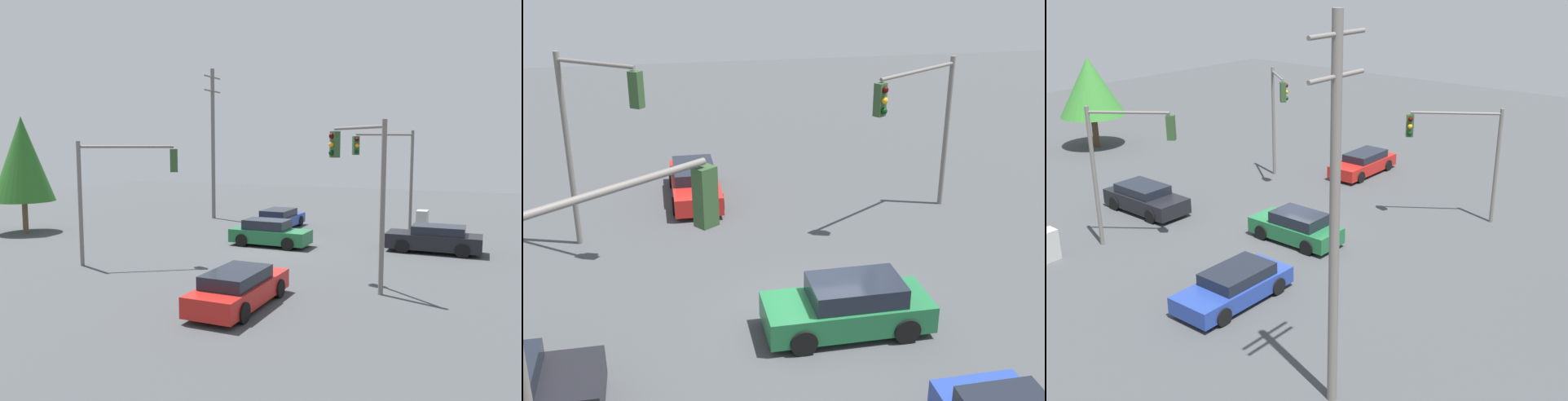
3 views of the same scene
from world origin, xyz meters
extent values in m
plane|color=#424447|center=(0.00, 0.00, 0.00)|extent=(80.00, 80.00, 0.00)
cube|color=#1E6638|center=(-0.41, -0.40, 0.54)|extent=(1.72, 4.25, 0.71)
cube|color=black|center=(-0.41, -0.62, 1.16)|extent=(1.52, 2.34, 0.52)
cylinder|color=black|center=(-1.23, 0.91, 0.34)|extent=(0.22, 0.68, 0.68)
cylinder|color=black|center=(0.41, 0.91, 0.34)|extent=(0.22, 0.68, 0.68)
cylinder|color=black|center=(-1.23, -1.72, 0.34)|extent=(0.22, 0.68, 0.68)
cylinder|color=black|center=(0.41, -1.72, 0.34)|extent=(0.22, 0.68, 0.68)
cube|color=#233D93|center=(-6.12, -2.14, 0.51)|extent=(4.67, 1.90, 0.64)
cube|color=black|center=(-5.88, -2.14, 1.05)|extent=(2.57, 1.67, 0.45)
cylinder|color=black|center=(-7.56, -3.04, 0.34)|extent=(0.68, 0.22, 0.68)
cylinder|color=black|center=(-7.56, -1.24, 0.34)|extent=(0.68, 0.22, 0.68)
cylinder|color=black|center=(-4.67, -3.04, 0.34)|extent=(0.68, 0.22, 0.68)
cylinder|color=black|center=(-4.67, -1.24, 0.34)|extent=(0.68, 0.22, 0.68)
cube|color=black|center=(-2.25, 7.81, 0.57)|extent=(1.86, 4.57, 0.75)
cube|color=black|center=(-2.25, 8.04, 1.16)|extent=(1.64, 2.52, 0.43)
cylinder|color=black|center=(-1.36, 6.39, 0.35)|extent=(0.22, 0.70, 0.70)
cylinder|color=black|center=(-3.13, 6.39, 0.35)|extent=(0.22, 0.70, 0.70)
cylinder|color=black|center=(-1.36, 9.23, 0.35)|extent=(0.22, 0.70, 0.70)
cylinder|color=black|center=(-3.13, 9.23, 0.35)|extent=(0.22, 0.70, 0.70)
cube|color=red|center=(9.63, 2.73, 0.52)|extent=(4.70, 1.74, 0.67)
cube|color=black|center=(9.86, 2.73, 1.07)|extent=(2.59, 1.53, 0.44)
cylinder|color=black|center=(8.17, 1.90, 0.33)|extent=(0.66, 0.22, 0.66)
cylinder|color=black|center=(8.17, 3.55, 0.33)|extent=(0.66, 0.22, 0.66)
cylinder|color=black|center=(11.09, 1.90, 0.33)|extent=(0.66, 0.22, 0.66)
cylinder|color=black|center=(11.09, 3.55, 0.33)|extent=(0.66, 0.22, 0.66)
cylinder|color=slate|center=(6.34, 6.79, 3.15)|extent=(0.18, 0.18, 6.30)
cylinder|color=slate|center=(5.45, 5.65, 6.05)|extent=(1.88, 2.36, 0.12)
cube|color=#2D4C28|center=(4.55, 4.50, 5.42)|extent=(0.43, 0.44, 1.05)
sphere|color=#360503|center=(4.69, 4.40, 5.76)|extent=(0.22, 0.22, 0.22)
sphere|color=orange|center=(4.69, 4.40, 5.42)|extent=(0.22, 0.22, 0.22)
sphere|color=black|center=(4.69, 4.40, 5.09)|extent=(0.22, 0.22, 0.22)
cylinder|color=slate|center=(-6.08, 6.12, 3.13)|extent=(0.18, 0.18, 6.26)
cylinder|color=slate|center=(-5.06, 4.71, 6.01)|extent=(2.15, 2.89, 0.12)
cube|color=#2D4C28|center=(-4.03, 3.30, 5.39)|extent=(0.43, 0.44, 1.05)
sphere|color=#360503|center=(-3.89, 3.40, 5.73)|extent=(0.22, 0.22, 0.22)
sphere|color=orange|center=(-3.89, 3.40, 5.39)|extent=(0.22, 0.22, 0.22)
sphere|color=black|center=(-3.89, 3.40, 5.05)|extent=(0.22, 0.22, 0.22)
cylinder|color=slate|center=(7.25, -6.37, 2.79)|extent=(0.18, 0.18, 5.58)
cylinder|color=slate|center=(6.10, -4.65, 5.33)|extent=(2.40, 3.51, 0.12)
cube|color=#2D4C28|center=(4.95, -2.92, 4.70)|extent=(0.42, 0.44, 1.05)
sphere|color=#360503|center=(4.81, -3.02, 5.04)|extent=(0.22, 0.22, 0.22)
sphere|color=orange|center=(4.81, -3.02, 4.70)|extent=(0.22, 0.22, 0.22)
sphere|color=black|center=(4.81, -3.02, 4.37)|extent=(0.22, 0.22, 0.22)
cylinder|color=slate|center=(-8.45, -8.41, 5.48)|extent=(0.28, 0.28, 10.95)
cylinder|color=slate|center=(-8.45, -8.41, 10.35)|extent=(2.20, 0.12, 0.12)
cylinder|color=slate|center=(-8.45, -8.41, 9.35)|extent=(2.20, 0.12, 0.12)
cylinder|color=#4C3823|center=(3.29, 20.12, 1.09)|extent=(0.41, 0.41, 2.18)
cone|color=#337A2D|center=(3.29, 20.12, 4.09)|extent=(4.19, 4.19, 3.83)
camera|label=1|loc=(24.51, 10.13, 5.35)|focal=35.00mm
camera|label=2|loc=(-14.22, 4.01, 9.38)|focal=45.00mm
camera|label=3|loc=(-21.24, -17.70, 12.05)|focal=45.00mm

